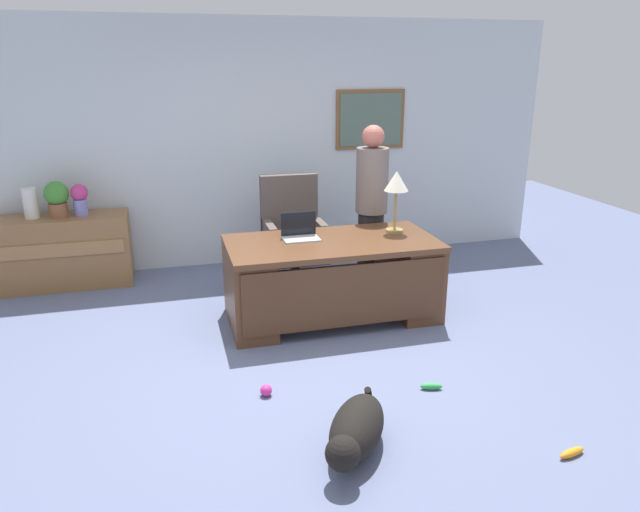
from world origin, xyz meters
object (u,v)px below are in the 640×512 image
object	(u,v)px
potted_plant	(57,197)
dog_toy_bone	(572,453)
desk_lamp	(396,185)
dog_toy_plush	(431,386)
dog_lying	(355,431)
laptop	(300,232)
person_standing	(371,206)
credenza	(62,251)
armchair	(293,236)
desk	(333,277)
vase_with_flowers	(80,198)
vase_empty	(30,203)
dog_toy_ball	(266,390)

from	to	relation	value
potted_plant	dog_toy_bone	world-z (taller)	potted_plant
desk_lamp	dog_toy_plush	bearing A→B (deg)	-101.22
dog_lying	laptop	xyz separation A→B (m)	(0.16, 2.10, 0.63)
person_standing	dog_lying	bearing A→B (deg)	-111.34
credenza	armchair	distance (m)	2.39
desk_lamp	dog_toy_plush	distance (m)	1.94
desk	vase_with_flowers	xyz separation A→B (m)	(-2.23, 1.54, 0.52)
person_standing	laptop	bearing A→B (deg)	-148.94
desk	vase_empty	size ratio (longest dim) A/B	6.07
dog_toy_ball	vase_empty	bearing A→B (deg)	124.85
desk	vase_empty	bearing A→B (deg)	150.31
dog_lying	desk_lamp	bearing A→B (deg)	62.99
vase_with_flowers	potted_plant	size ratio (longest dim) A/B	0.89
laptop	potted_plant	size ratio (longest dim) A/B	0.89
dog_toy_plush	armchair	bearing A→B (deg)	101.09
laptop	credenza	bearing A→B (deg)	148.37
credenza	dog_lying	xyz separation A→B (m)	(2.05, -3.46, -0.22)
vase_empty	dog_toy_bone	bearing A→B (deg)	-47.46
desk_lamp	credenza	bearing A→B (deg)	156.05
credenza	dog_lying	world-z (taller)	credenza
laptop	potted_plant	distance (m)	2.58
laptop	dog_lying	bearing A→B (deg)	-94.40
dog_lying	vase_with_flowers	size ratio (longest dim) A/B	2.19
desk	person_standing	distance (m)	1.02
potted_plant	person_standing	bearing A→B (deg)	-15.48
dog_lying	armchair	bearing A→B (deg)	84.54
desk_lamp	vase_empty	bearing A→B (deg)	157.51
desk	dog_toy_bone	bearing A→B (deg)	-70.36
credenza	vase_empty	world-z (taller)	vase_empty
credenza	vase_with_flowers	size ratio (longest dim) A/B	4.25
laptop	dog_toy_plush	world-z (taller)	laptop
credenza	dog_toy_plush	xyz separation A→B (m)	(2.80, -2.92, -0.35)
dog_lying	dog_toy_plush	xyz separation A→B (m)	(0.75, 0.54, -0.13)
desk	dog_lying	distance (m)	1.98
desk	desk_lamp	bearing A→B (deg)	13.62
armchair	dog_lying	size ratio (longest dim) A/B	1.60
person_standing	dog_toy_bone	world-z (taller)	person_standing
dog_lying	dog_toy_bone	size ratio (longest dim) A/B	3.70
dog_toy_plush	vase_empty	bearing A→B (deg)	136.10
potted_plant	dog_toy_ball	world-z (taller)	potted_plant
armchair	dog_toy_ball	distance (m)	2.33
credenza	vase_empty	size ratio (longest dim) A/B	4.44
armchair	laptop	size ratio (longest dim) A/B	3.51
desk	armchair	distance (m)	1.05
desk	dog_toy_plush	distance (m)	1.47
armchair	person_standing	world-z (taller)	person_standing
person_standing	laptop	world-z (taller)	person_standing
desk_lamp	dog_toy_ball	size ratio (longest dim) A/B	6.76
laptop	desk_lamp	size ratio (longest dim) A/B	0.56
credenza	laptop	xyz separation A→B (m)	(2.21, -1.36, 0.42)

